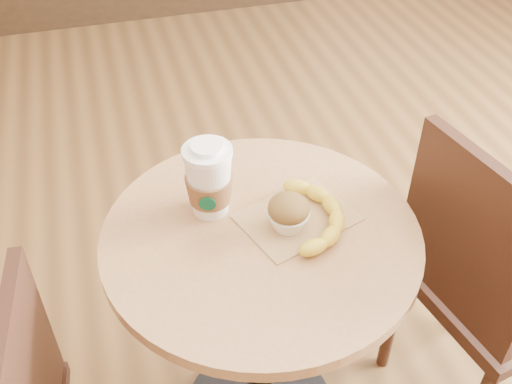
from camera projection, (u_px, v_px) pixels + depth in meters
cafe_table at (261, 298)px, 1.43m from camera, size 0.69×0.69×0.75m
chair_right at (486, 282)px, 1.50m from camera, size 0.48×0.48×0.92m
kraft_bag at (297, 217)px, 1.32m from camera, size 0.29×0.25×0.00m
coffee_cup at (209, 182)px, 1.29m from camera, size 0.11×0.11×0.18m
muffin at (288, 213)px, 1.27m from camera, size 0.09×0.09×0.08m
banana at (316, 213)px, 1.30m from camera, size 0.21×0.29×0.04m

